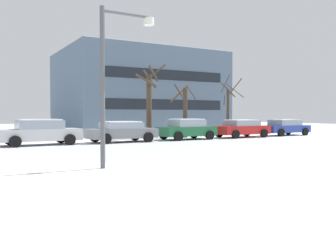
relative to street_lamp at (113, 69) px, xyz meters
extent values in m
cylinder|color=#4C4F54|center=(-0.38, 0.00, -0.64)|extent=(0.16, 0.16, 5.28)
cylinder|color=#4C4F54|center=(0.47, 0.00, 1.85)|extent=(1.69, 0.10, 0.10)
cylinder|color=silver|center=(1.32, 0.00, 1.70)|extent=(0.36, 0.36, 0.25)
cube|color=silver|center=(-0.39, 10.61, -2.68)|extent=(4.57, 2.01, 0.66)
cube|color=#8C99A8|center=(-0.39, 10.61, -2.10)|extent=(2.53, 1.80, 0.50)
cube|color=white|center=(-0.39, 10.61, -1.82)|extent=(2.30, 1.66, 0.06)
cylinder|color=black|center=(1.05, 11.61, -2.96)|extent=(0.65, 0.24, 0.64)
cylinder|color=black|center=(1.10, 9.68, -2.96)|extent=(0.65, 0.24, 0.64)
cylinder|color=black|center=(-1.89, 11.53, -2.96)|extent=(0.65, 0.24, 0.64)
cylinder|color=black|center=(-1.84, 9.60, -2.96)|extent=(0.65, 0.24, 0.64)
cube|color=slate|center=(4.57, 10.38, -2.71)|extent=(4.41, 1.97, 0.60)
cube|color=#8C99A8|center=(4.57, 10.38, -2.21)|extent=(2.44, 1.77, 0.40)
cube|color=white|center=(4.57, 10.38, -1.98)|extent=(2.22, 1.64, 0.06)
cylinder|color=black|center=(5.96, 11.36, -2.96)|extent=(0.65, 0.24, 0.64)
cylinder|color=black|center=(6.01, 9.46, -2.96)|extent=(0.65, 0.24, 0.64)
cylinder|color=black|center=(3.12, 11.29, -2.96)|extent=(0.65, 0.24, 0.64)
cylinder|color=black|center=(3.17, 9.39, -2.96)|extent=(0.65, 0.24, 0.64)
cube|color=#1E6038|center=(9.53, 10.48, -2.69)|extent=(4.06, 1.98, 0.64)
cube|color=#8C99A8|center=(9.53, 10.48, -2.12)|extent=(2.25, 1.78, 0.49)
cube|color=white|center=(9.53, 10.48, -1.85)|extent=(2.05, 1.65, 0.06)
cylinder|color=black|center=(10.81, 11.48, -2.96)|extent=(0.65, 0.24, 0.64)
cylinder|color=black|center=(10.85, 9.56, -2.96)|extent=(0.65, 0.24, 0.64)
cylinder|color=black|center=(8.20, 11.41, -2.96)|extent=(0.65, 0.24, 0.64)
cylinder|color=black|center=(8.25, 9.49, -2.96)|extent=(0.65, 0.24, 0.64)
cube|color=red|center=(14.49, 10.44, -2.70)|extent=(4.42, 1.97, 0.62)
cube|color=#8C99A8|center=(14.49, 10.44, -2.18)|extent=(2.45, 1.77, 0.41)
cube|color=white|center=(14.49, 10.44, -1.95)|extent=(2.23, 1.63, 0.06)
cylinder|color=black|center=(15.88, 11.42, -2.96)|extent=(0.65, 0.24, 0.64)
cylinder|color=black|center=(15.93, 9.52, -2.96)|extent=(0.65, 0.24, 0.64)
cylinder|color=black|center=(13.04, 11.35, -2.96)|extent=(0.65, 0.24, 0.64)
cylinder|color=black|center=(13.09, 9.45, -2.96)|extent=(0.65, 0.24, 0.64)
cube|color=#283D93|center=(19.45, 10.72, -2.72)|extent=(4.48, 1.88, 0.58)
cube|color=#8C99A8|center=(19.45, 10.72, -2.21)|extent=(2.48, 1.68, 0.45)
cube|color=white|center=(19.45, 10.72, -1.96)|extent=(2.26, 1.56, 0.06)
cylinder|color=black|center=(20.87, 11.66, -2.96)|extent=(0.65, 0.24, 0.64)
cylinder|color=black|center=(20.91, 9.86, -2.96)|extent=(0.65, 0.24, 0.64)
cylinder|color=black|center=(17.98, 11.59, -2.96)|extent=(0.65, 0.24, 0.64)
cylinder|color=black|center=(18.03, 9.78, -2.96)|extent=(0.65, 0.24, 0.64)
cylinder|color=#423326|center=(15.53, 13.39, -1.32)|extent=(0.24, 0.24, 3.92)
cylinder|color=#423326|center=(15.31, 13.61, -0.31)|extent=(0.52, 0.52, 0.86)
cylinder|color=#423326|center=(16.34, 13.43, 0.86)|extent=(0.17, 1.67, 1.39)
cylinder|color=#423326|center=(15.55, 12.46, 0.42)|extent=(1.90, 0.10, 1.11)
cylinder|color=#423326|center=(15.18, 12.93, 0.52)|extent=(1.04, 0.82, 1.25)
cylinder|color=#423326|center=(15.57, 13.82, 1.13)|extent=(0.91, 0.15, 1.58)
cylinder|color=#423326|center=(10.64, 12.43, -1.39)|extent=(0.34, 0.34, 3.78)
cylinder|color=#423326|center=(10.07, 12.39, 0.24)|extent=(0.22, 1.24, 1.14)
cylinder|color=#423326|center=(10.52, 13.22, 0.05)|extent=(1.68, 0.39, 1.32)
cylinder|color=#423326|center=(10.81, 11.91, 0.16)|extent=(1.13, 0.45, 1.06)
cylinder|color=#423326|center=(7.67, 12.66, -0.95)|extent=(0.40, 0.40, 4.65)
cylinder|color=#423326|center=(7.16, 12.12, 0.90)|extent=(1.27, 1.20, 1.00)
cylinder|color=#423326|center=(7.82, 12.25, 1.43)|extent=(1.00, 0.50, 1.12)
cylinder|color=#423326|center=(7.52, 12.26, 1.01)|extent=(0.97, 0.49, 1.36)
cylinder|color=#423326|center=(8.42, 13.11, 1.59)|extent=(1.04, 1.62, 1.18)
cube|color=slate|center=(11.62, 23.09, 0.67)|extent=(14.96, 11.82, 7.90)
cube|color=white|center=(11.62, 23.09, 4.67)|extent=(14.66, 11.58, 0.10)
cube|color=black|center=(11.62, 17.16, -0.65)|extent=(11.97, 0.04, 0.90)
cube|color=black|center=(11.62, 17.16, 1.98)|extent=(11.97, 0.04, 0.90)
camera|label=1|loc=(-4.52, -11.65, -1.51)|focal=39.90mm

